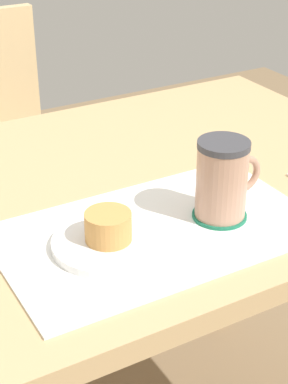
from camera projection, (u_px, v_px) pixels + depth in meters
The scene contains 6 objects.
dining_table at pixel (116, 228), 1.15m from camera, with size 1.09×0.73×0.74m.
placemat at pixel (157, 231), 0.97m from camera, with size 0.48×0.28×0.00m, color white.
pastry_plate at pixel (109, 243), 0.93m from camera, with size 0.17×0.17×0.01m, color white.
pastry at pixel (108, 227), 0.91m from camera, with size 0.07×0.07×0.04m, color tan.
coffee_coaster at pixel (219, 215), 1.00m from camera, with size 0.09×0.09×0.01m, color #196B4C.
coffee_mug at pixel (223, 178), 0.97m from camera, with size 0.11×0.08×0.12m.
Camera 1 is at (-0.44, -0.88, 1.26)m, focal length 60.00 mm.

